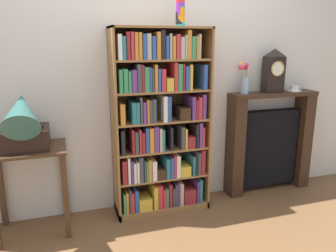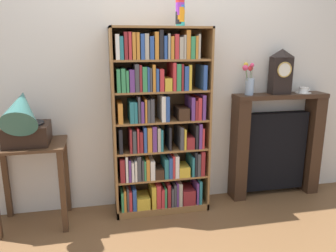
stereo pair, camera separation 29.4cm
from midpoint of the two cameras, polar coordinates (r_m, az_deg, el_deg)
ground_plane at (r=3.14m, az=1.92°, el=-14.64°), size 7.45×6.40×0.02m
wall_back at (r=3.04m, az=1.55°, el=10.32°), size 4.45×0.08×2.60m
bookshelf at (r=2.92m, az=1.45°, el=-0.11°), size 0.84×0.31×1.63m
cup_stack at (r=2.85m, az=5.23°, el=18.97°), size 0.08×0.08×0.23m
side_table_left at (r=2.91m, az=-19.73°, el=-6.50°), size 0.57×0.42×0.71m
gramophone at (r=2.72m, az=-20.64°, el=1.02°), size 0.33×0.50×0.52m
fireplace_mantel at (r=3.52m, az=20.25°, el=-3.21°), size 0.91×0.21×1.03m
mantel_clock at (r=3.35m, az=21.19°, el=8.65°), size 0.19×0.13×0.42m
flower_vase at (r=3.21m, az=16.30°, el=7.32°), size 0.13×0.13×0.29m
teacup_with_saucer at (r=3.52m, az=24.42°, el=5.53°), size 0.15×0.15×0.06m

